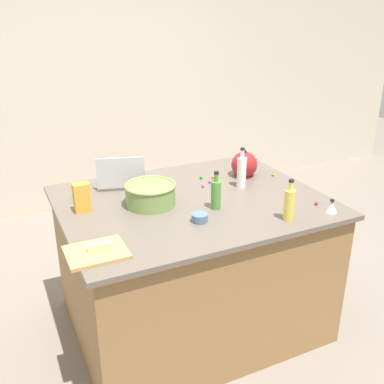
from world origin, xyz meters
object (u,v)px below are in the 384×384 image
Objects in this scene: kettle at (244,165)px; ramekin_small at (81,193)px; laptop at (121,179)px; butter_stick_left at (99,247)px; kitchen_timer at (332,206)px; candy_bag at (82,198)px; bottle_oil at (289,204)px; mixing_bowl_large at (150,194)px; bottle_vinegar at (242,171)px; bottle_olive at (216,194)px; cutting_board at (96,252)px; ramekin_medium at (200,218)px.

ramekin_small is (-1.11, 0.11, -0.05)m from kettle.
kettle reaches higher than ramekin_small.
laptop is 0.87m from butter_stick_left.
candy_bag reaches higher than kitchen_timer.
ramekin_small is at bearing 174.37° from kettle.
kettle is at bearing 78.06° from bottle_oil.
ramekin_small is (-0.96, 0.81, -0.07)m from bottle_oil.
laptop is at bearing 42.19° from candy_bag.
bottle_oil is 0.29m from kitchen_timer.
kettle reaches higher than mixing_bowl_large.
bottle_vinegar is at bearing -26.50° from laptop.
bottle_olive reaches higher than ramekin_small.
kitchen_timer is at bearing -33.89° from ramekin_small.
bottle_vinegar is (0.70, -0.35, 0.06)m from laptop.
bottle_olive is 0.81× the size of cutting_board.
mixing_bowl_large is at bearing 149.13° from kitchen_timer.
candy_bag reaches higher than mixing_bowl_large.
kettle is at bearing 40.63° from ramekin_medium.
cutting_board is at bearing 180.00° from butter_stick_left.
kitchen_timer reaches higher than ramekin_small.
cutting_board is 1.33m from kitchen_timer.
laptop is at bearing 153.50° from bottle_vinegar.
bottle_vinegar reaches higher than kitchen_timer.
butter_stick_left is at bearing -95.58° from ramekin_small.
cutting_board is at bearing 175.29° from kitchen_timer.
laptop is 1.32m from kitchen_timer.
candy_bag reaches higher than ramekin_medium.
mixing_bowl_large is at bearing -79.69° from laptop.
ramekin_small is at bearing -166.21° from laptop.
candy_bag is (-0.38, 0.08, 0.02)m from mixing_bowl_large.
cutting_board is (-1.06, -0.44, -0.10)m from bottle_vinegar.
kitchen_timer reaches higher than cutting_board.
kettle is 0.74m from kitchen_timer.
kitchen_timer is at bearing -79.47° from kettle.
laptop is 0.70m from bottle_olive.
cutting_board is at bearing -95.73° from candy_bag.
butter_stick_left is (-1.18, -0.61, -0.04)m from kettle.
bottle_olive reaches higher than laptop.
butter_stick_left is at bearing -169.95° from ramekin_medium.
candy_bag is (-0.04, -0.22, 0.06)m from ramekin_small.
bottle_olive is (0.39, -0.58, 0.04)m from laptop.
mixing_bowl_large is at bearing 140.08° from bottle_oil.
cutting_board is 2.93× the size of ramekin_small.
kettle reaches higher than kitchen_timer.
candy_bag is (-0.54, 0.40, 0.06)m from ramekin_medium.
ramekin_medium reaches higher than cutting_board.
bottle_vinegar is 0.59m from ramekin_medium.
laptop is 4.00× the size of ramekin_medium.
ramekin_medium is (-0.16, -0.11, -0.07)m from bottle_olive.
ramekin_medium is at bearing 157.13° from bottle_oil.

